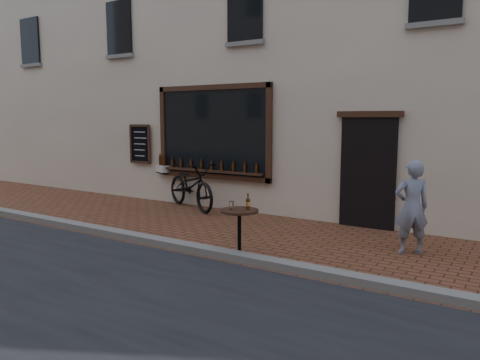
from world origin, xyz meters
The scene contains 6 objects.
ground centered at (0.00, 0.00, 0.00)m, with size 90.00×90.00×0.00m, color brown.
kerb centered at (0.00, 0.20, 0.06)m, with size 90.00×0.25×0.12m, color slate.
shop_building centered at (0.00, 6.50, 5.00)m, with size 28.00×6.20×10.00m.
cargo_bicycle centered at (-2.35, 3.13, 0.58)m, with size 2.54×1.64×1.21m.
bistro_table centered at (0.88, 0.35, 0.55)m, with size 0.60×0.60×1.03m.
pedestrian centered at (3.08, 2.06, 0.76)m, with size 0.55×0.36×1.52m, color slate.
Camera 1 is at (4.77, -5.65, 2.17)m, focal length 35.00 mm.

